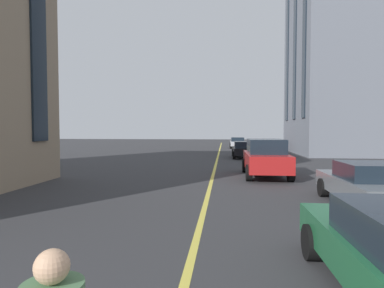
# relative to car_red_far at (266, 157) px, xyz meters

# --- Properties ---
(lane_centre_line) EXTENTS (80.00, 0.16, 0.01)m
(lane_centre_line) POSITION_rel_car_red_far_xyz_m (2.05, 2.64, -0.96)
(lane_centre_line) COLOR #D8C64C
(lane_centre_line) RESTS_ON ground_plane
(car_red_far) EXTENTS (4.70, 2.14, 1.88)m
(car_red_far) POSITION_rel_car_red_far_xyz_m (0.00, 0.00, 0.00)
(car_red_far) COLOR #B21E1E
(car_red_far) RESTS_ON ground_plane
(car_silver_mid) EXTENTS (4.40, 1.95, 1.37)m
(car_silver_mid) POSITION_rel_car_red_far_xyz_m (25.36, 0.43, -0.27)
(car_silver_mid) COLOR #B7BABF
(car_silver_mid) RESTS_ON ground_plane
(car_grey_parked_b) EXTENTS (4.40, 1.95, 1.37)m
(car_grey_parked_b) POSITION_rel_car_red_far_xyz_m (-6.25, -2.26, -0.27)
(car_grey_parked_b) COLOR slate
(car_grey_parked_b) RESTS_ON ground_plane
(car_black_near) EXTENTS (4.40, 1.95, 1.37)m
(car_black_near) POSITION_rel_car_red_far_xyz_m (10.87, 0.43, -0.27)
(car_black_near) COLOR black
(car_black_near) RESTS_ON ground_plane
(car_red_parked_a) EXTENTS (4.40, 1.95, 1.37)m
(car_red_parked_a) POSITION_rel_car_red_far_xyz_m (18.99, -2.26, -0.27)
(car_red_parked_a) COLOR #B21E1E
(car_red_parked_a) RESTS_ON ground_plane
(building_right_near) EXTENTS (11.73, 13.19, 24.23)m
(building_right_near) POSITION_rel_car_red_far_xyz_m (16.94, -11.40, 11.15)
(building_right_near) COLOR slate
(building_right_near) RESTS_ON ground_plane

